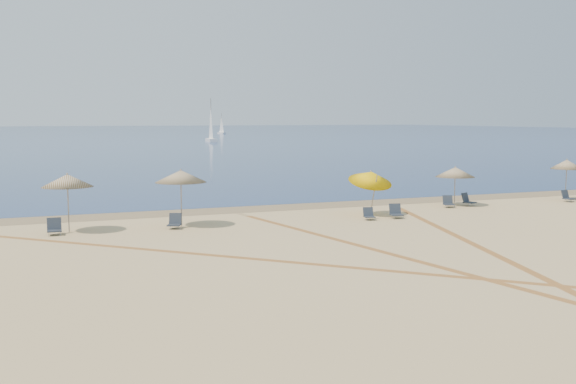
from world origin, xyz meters
name	(u,v)px	position (x,y,z in m)	size (l,w,h in m)	color
ocean	(63,133)	(0.00, 225.00, 0.01)	(500.00, 500.00, 0.00)	#0C2151
wet_sand	(262,208)	(0.00, 24.00, 0.00)	(500.00, 500.00, 0.00)	olive
umbrella_1	(67,181)	(-10.38, 19.59, 2.25)	(2.20, 2.20, 2.60)	gray
umbrella_2	(181,176)	(-5.49, 19.34, 2.31)	(2.33, 2.33, 2.65)	gray
umbrella_3	(371,177)	(4.20, 19.24, 1.98)	(2.22, 2.28, 2.60)	gray
umbrella_4	(455,172)	(10.50, 20.96, 1.91)	(2.21, 2.21, 2.25)	gray
umbrella_5	(567,164)	(18.25, 20.66, 2.17)	(1.90, 1.90, 2.51)	gray
chair_2	(54,227)	(-11.00, 19.17, 0.31)	(0.61, 0.71, 0.71)	#1D232E
chair_3	(175,222)	(-5.90, 18.89, 0.30)	(0.78, 0.83, 0.68)	#1D232E
chair_4	(369,214)	(3.46, 18.03, 0.27)	(0.61, 0.68, 0.60)	#1D232E
chair_5	(396,212)	(4.97, 18.02, 0.31)	(0.72, 0.80, 0.71)	#1D232E
chair_6	(448,202)	(9.75, 20.48, 0.29)	(0.72, 0.78, 0.66)	#1D232E
chair_7	(468,200)	(11.19, 20.68, 0.32)	(0.83, 0.89, 0.73)	#1D232E
chair_8	(567,197)	(17.85, 20.09, 0.30)	(0.67, 0.75, 0.68)	#1D232E
sailboat_1	(211,129)	(24.37, 126.07, 2.73)	(2.11, 6.18, 9.02)	white
sailboat_2	(222,128)	(45.85, 193.84, 1.94)	(1.64, 4.42, 6.42)	white
tire_tracks	(379,260)	(-0.62, 9.64, 0.00)	(47.07, 42.39, 0.00)	tan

